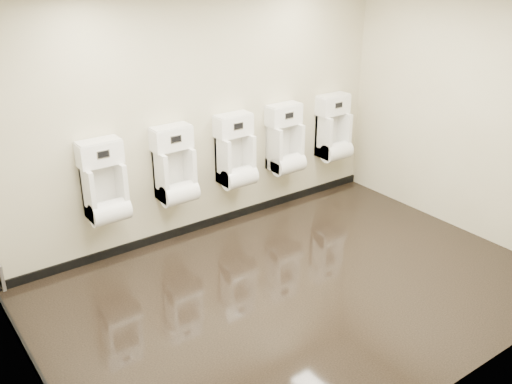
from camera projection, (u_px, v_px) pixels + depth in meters
ground at (297, 290)px, 5.73m from camera, size 5.00×3.50×0.00m
back_wall at (203, 116)px, 6.47m from camera, size 5.00×0.02×2.80m
front_wall at (467, 233)px, 3.87m from camera, size 5.00×0.02×2.80m
left_wall at (17, 236)px, 3.83m from camera, size 0.02×3.50×2.80m
right_wall at (469, 115)px, 6.51m from camera, size 0.02×3.50×2.80m
tile_overlay_left at (17, 236)px, 3.83m from camera, size 0.01×3.50×2.80m
skirting_back at (207, 223)px, 7.00m from camera, size 5.00×0.02×0.10m
urinal_0 at (105, 188)px, 5.88m from camera, size 0.46×0.35×0.86m
urinal_1 at (175, 171)px, 6.31m from camera, size 0.46×0.35×0.86m
urinal_2 at (236, 156)px, 6.75m from camera, size 0.46×0.35×0.86m
urinal_3 at (285, 144)px, 7.15m from camera, size 0.46×0.35×0.86m
urinal_4 at (334, 133)px, 7.59m from camera, size 0.46×0.35×0.86m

